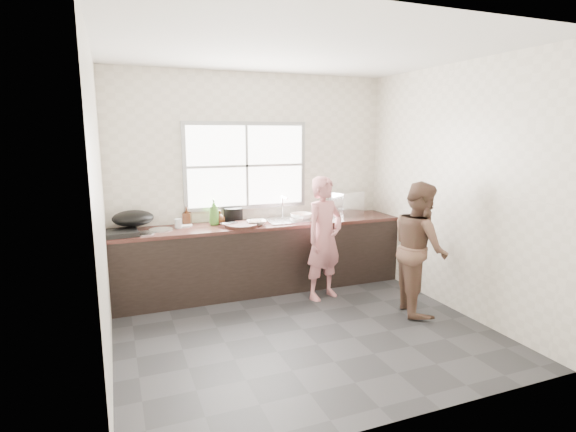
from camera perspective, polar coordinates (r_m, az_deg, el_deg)
name	(u,v)px	position (r m, az deg, el deg)	size (l,w,h in m)	color
floor	(302,330)	(4.70, 1.82, -14.22)	(3.60, 3.20, 0.01)	#2A2A2D
ceiling	(304,49)	(4.33, 2.05, 20.39)	(3.60, 3.20, 0.01)	silver
wall_back	(254,181)	(5.81, -4.39, 4.45)	(3.60, 0.01, 2.70)	silver
wall_left	(100,209)	(3.97, -22.77, 0.81)	(0.01, 3.20, 2.70)	beige
wall_right	(453,189)	(5.29, 20.21, 3.24)	(0.01, 3.20, 2.70)	beige
wall_front	(404,231)	(2.93, 14.48, -1.88)	(3.60, 0.01, 2.70)	silver
cabinet	(262,258)	(5.69, -3.31, -5.31)	(3.60, 0.62, 0.82)	black
countertop	(262,224)	(5.59, -3.36, -1.07)	(3.60, 0.64, 0.04)	#381C17
sink	(288,220)	(5.70, -0.02, -0.56)	(0.55, 0.45, 0.02)	silver
faucet	(282,207)	(5.86, -0.73, 1.18)	(0.02, 0.02, 0.30)	silver
window_frame	(246,166)	(5.75, -5.33, 6.38)	(1.60, 0.05, 1.10)	#9EA0A5
window_glazing	(247,166)	(5.72, -5.26, 6.36)	(1.50, 0.01, 1.00)	white
woman	(324,242)	(5.34, 4.63, -3.34)	(0.50, 0.33, 1.37)	#CE7B7F
person_side	(420,248)	(5.12, 16.39, -3.88)	(0.71, 0.55, 1.45)	brown
cutting_board	(241,225)	(5.35, -5.95, -1.19)	(0.39, 0.39, 0.04)	black
cleaver	(229,223)	(5.39, -7.49, -0.89)	(0.21, 0.10, 0.01)	#ACADB3
bowl_mince	(257,223)	(5.45, -4.01, -0.85)	(0.23, 0.23, 0.06)	silver
bowl_crabs	(301,217)	(5.76, 1.68, -0.16)	(0.22, 0.22, 0.07)	white
bowl_held	(297,219)	(5.61, 1.11, -0.44)	(0.22, 0.22, 0.07)	silver
black_pot	(233,215)	(5.70, -6.97, 0.19)	(0.24, 0.24, 0.17)	black
plate_food	(184,225)	(5.52, -13.12, -1.17)	(0.21, 0.21, 0.02)	white
bottle_green	(214,212)	(5.50, -9.38, 0.51)	(0.12, 0.12, 0.32)	#417E29
bottle_brown_tall	(187,217)	(5.59, -12.71, -0.08)	(0.09, 0.09, 0.20)	#432110
bottle_brown_short	(220,218)	(5.55, -8.69, -0.23)	(0.12, 0.12, 0.16)	#452711
glass_jar	(178,224)	(5.41, -13.77, -0.93)	(0.08, 0.08, 0.11)	silver
burner	(121,233)	(5.22, -20.50, -2.03)	(0.35, 0.35, 0.05)	black
wok	(133,218)	(5.39, -19.07, -0.26)	(0.46, 0.46, 0.17)	black
dish_rack	(346,203)	(6.16, 7.36, 1.62)	(0.42, 0.29, 0.32)	white
pot_lid_left	(143,233)	(5.22, -17.95, -2.12)	(0.25, 0.25, 0.01)	#ADB1B4
pot_lid_right	(161,230)	(5.35, -15.86, -1.69)	(0.27, 0.27, 0.01)	silver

